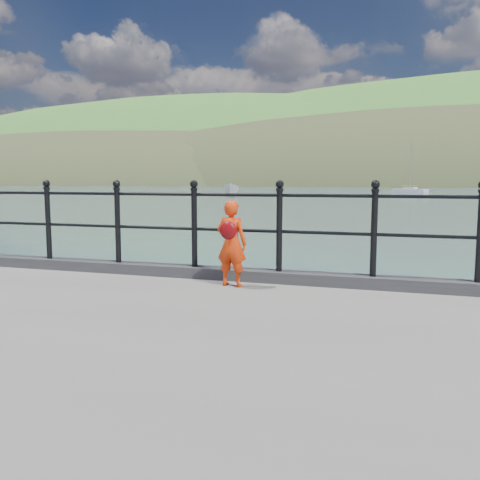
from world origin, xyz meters
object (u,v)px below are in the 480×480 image
(child, at_px, (231,243))
(launch_white, at_px, (232,191))
(sailboat_deep, at_px, (410,191))
(railing, at_px, (236,219))

(child, xyz_separation_m, launch_white, (-19.11, 57.27, -0.64))
(sailboat_deep, bearing_deg, railing, -60.97)
(railing, bearing_deg, child, -79.53)
(railing, height_order, launch_white, railing)
(launch_white, distance_m, sailboat_deep, 39.31)
(railing, bearing_deg, launch_white, 108.51)
(railing, xyz_separation_m, sailboat_deep, (3.64, 88.97, -1.48))
(railing, bearing_deg, sailboat_deep, 87.66)
(child, distance_m, launch_white, 60.38)
(railing, relative_size, launch_white, 3.81)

